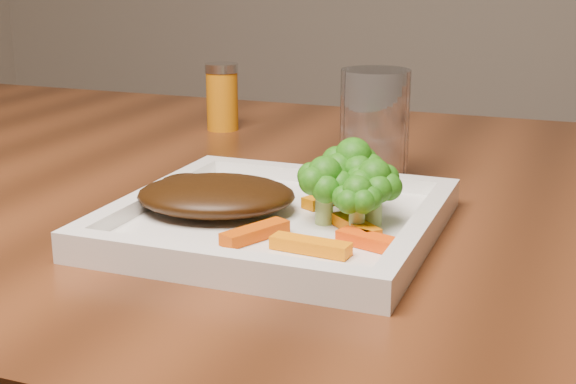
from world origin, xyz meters
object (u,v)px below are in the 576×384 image
(steak, at_px, (216,195))
(drinking_glass, at_px, (374,127))
(plate, at_px, (277,225))
(spice_shaker, at_px, (222,97))

(steak, distance_m, drinking_glass, 0.21)
(plate, relative_size, steak, 1.90)
(plate, relative_size, drinking_glass, 2.25)
(spice_shaker, distance_m, drinking_glass, 0.33)
(plate, distance_m, steak, 0.06)
(spice_shaker, bearing_deg, plate, -58.30)
(steak, bearing_deg, spice_shaker, 114.74)
(plate, bearing_deg, drinking_glass, 79.19)
(plate, bearing_deg, spice_shaker, 121.70)
(steak, height_order, drinking_glass, drinking_glass)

